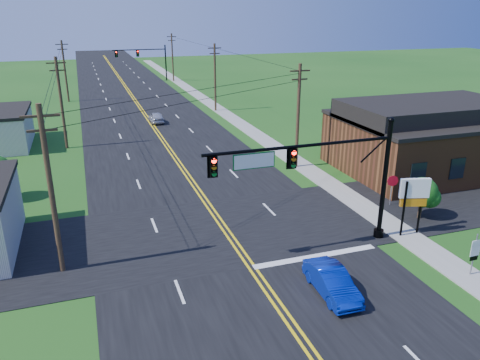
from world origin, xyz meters
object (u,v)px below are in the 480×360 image
object	(u,v)px
signal_mast_main	(317,171)
signal_mast_far	(143,57)
blue_car	(332,282)
stop_sign	(392,184)
route_sign	(475,252)

from	to	relation	value
signal_mast_main	signal_mast_far	size ratio (longest dim) A/B	1.03
signal_mast_far	blue_car	world-z (taller)	signal_mast_far
signal_mast_main	signal_mast_far	xyz separation A→B (m)	(0.10, 72.00, -0.20)
signal_mast_main	signal_mast_far	bearing A→B (deg)	89.92
signal_mast_far	stop_sign	xyz separation A→B (m)	(8.04, -68.02, -2.91)
signal_mast_far	route_sign	distance (m)	77.69
route_sign	stop_sign	xyz separation A→B (m)	(1.69, 9.35, 0.23)
signal_mast_main	stop_sign	world-z (taller)	signal_mast_main
signal_mast_main	stop_sign	bearing A→B (deg)	26.04
signal_mast_far	route_sign	bearing A→B (deg)	-85.31
signal_mast_main	route_sign	bearing A→B (deg)	-39.77
route_sign	blue_car	bearing A→B (deg)	172.23
signal_mast_main	stop_sign	size ratio (longest dim) A/B	4.98
stop_sign	signal_mast_far	bearing A→B (deg)	113.53
blue_car	stop_sign	distance (m)	12.77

